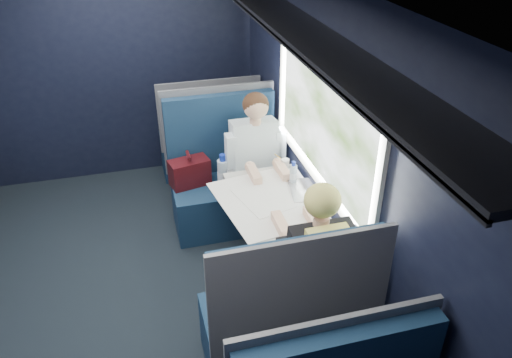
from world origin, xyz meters
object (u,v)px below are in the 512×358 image
object	(u,v)px
seat_row_front	(208,140)
laptop	(314,182)
man	(257,159)
table	(273,209)
woman	(315,259)
seat_bay_far	(284,320)
cup	(285,164)
bottle_small	(293,174)
seat_bay_near	(225,182)

from	to	relation	value
seat_row_front	laptop	xyz separation A→B (m)	(0.53, -1.73, 0.40)
man	laptop	size ratio (longest dim) A/B	3.51
table	woman	xyz separation A→B (m)	(0.07, -0.71, 0.06)
seat_bay_far	laptop	world-z (taller)	seat_bay_far
laptop	seat_bay_far	bearing A→B (deg)	-119.57
seat_bay_far	cup	distance (m)	1.43
bottle_small	cup	xyz separation A→B (m)	(0.01, 0.24, -0.04)
man	cup	xyz separation A→B (m)	(0.17, -0.26, 0.07)
seat_bay_far	laptop	distance (m)	1.15
seat_row_front	bottle_small	world-z (taller)	seat_row_front
seat_bay_far	seat_bay_near	bearing A→B (deg)	90.51
table	man	distance (m)	0.70
table	woman	bearing A→B (deg)	-84.55
woman	seat_row_front	bearing A→B (deg)	95.70
seat_row_front	man	distance (m)	1.17
seat_bay_near	woman	size ratio (longest dim) A/B	0.95
table	seat_row_front	world-z (taller)	seat_row_front
seat_bay_near	seat_bay_far	bearing A→B (deg)	-89.49
seat_bay_far	cup	xyz separation A→B (m)	(0.42, 1.31, 0.37)
seat_bay_far	man	xyz separation A→B (m)	(0.25, 1.57, 0.30)
man	seat_row_front	bearing A→B (deg)	102.83
seat_row_front	woman	xyz separation A→B (m)	(0.25, -2.50, 0.32)
table	man	xyz separation A→B (m)	(0.07, 0.70, 0.06)
woman	cup	world-z (taller)	woman
seat_bay_near	laptop	distance (m)	1.05
seat_bay_far	man	bearing A→B (deg)	80.97
seat_bay_near	woman	world-z (taller)	woman
table	man	world-z (taller)	man
table	seat_row_front	size ratio (longest dim) A/B	0.86
seat_bay_near	cup	world-z (taller)	seat_bay_near
laptop	table	bearing A→B (deg)	-169.94
man	seat_bay_far	bearing A→B (deg)	-99.03
woman	cup	size ratio (longest dim) A/B	15.15
seat_bay_near	seat_bay_far	distance (m)	1.75
cup	seat_bay_near	bearing A→B (deg)	135.23
table	seat_row_front	xyz separation A→B (m)	(-0.18, 1.80, -0.25)
man	cup	world-z (taller)	man
seat_bay_near	bottle_small	world-z (taller)	seat_bay_near
cup	seat_bay_far	bearing A→B (deg)	-107.78
laptop	cup	size ratio (longest dim) A/B	4.31
seat_bay_near	laptop	size ratio (longest dim) A/B	3.35
seat_bay_near	cup	size ratio (longest dim) A/B	14.44
seat_bay_near	man	world-z (taller)	man
table	seat_bay_far	bearing A→B (deg)	-101.78
table	bottle_small	bearing A→B (deg)	41.64
table	cup	distance (m)	0.52
seat_bay_near	laptop	world-z (taller)	seat_bay_near
bottle_small	cup	size ratio (longest dim) A/B	2.23
seat_bay_near	woman	bearing A→B (deg)	-80.46
bottle_small	seat_bay_far	bearing A→B (deg)	-110.86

